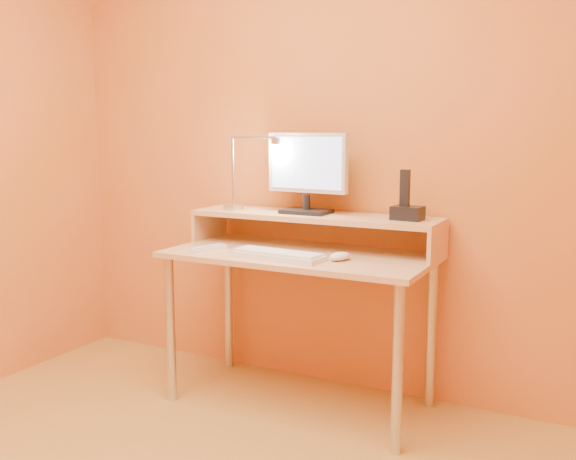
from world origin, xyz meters
The scene contains 25 objects.
wall_back centered at (0.00, 1.50, 1.25)m, with size 3.00×0.04×2.50m, color #D47643.
desk_leg_fl centered at (-0.55, 0.93, 0.35)m, with size 0.04×0.04×0.69m, color silver.
desk_leg_fr centered at (0.55, 0.93, 0.35)m, with size 0.04×0.04×0.69m, color silver.
desk_leg_bl centered at (-0.55, 1.43, 0.35)m, with size 0.04×0.04×0.69m, color silver.
desk_leg_br centered at (0.55, 1.43, 0.35)m, with size 0.04×0.04×0.69m, color silver.
desk_lower centered at (0.00, 1.18, 0.71)m, with size 1.20×0.60×0.03m, color tan.
shelf_riser_left centered at (-0.59, 1.33, 0.79)m, with size 0.02×0.30×0.14m, color tan.
shelf_riser_right centered at (0.59, 1.33, 0.79)m, with size 0.02×0.30×0.14m, color tan.
desk_shelf centered at (0.00, 1.33, 0.87)m, with size 1.20×0.30×0.03m, color tan.
monitor_foot centered at (-0.04, 1.33, 0.89)m, with size 0.22×0.16×0.02m, color black.
monitor_neck centered at (-0.04, 1.33, 0.93)m, with size 0.04×0.04×0.07m, color black.
monitor_panel centered at (-0.04, 1.34, 1.12)m, with size 0.41×0.04×0.28m, color silver.
monitor_back centered at (-0.04, 1.36, 1.12)m, with size 0.37×0.01×0.24m, color black.
monitor_screen centered at (-0.04, 1.32, 1.12)m, with size 0.37×0.00×0.24m, color #A4BCF6.
lamp_base centered at (-0.43, 1.30, 0.89)m, with size 0.10×0.10×0.03m, color silver.
lamp_post centered at (-0.43, 1.30, 1.07)m, with size 0.01×0.01×0.33m, color silver.
lamp_arm centered at (-0.31, 1.30, 1.24)m, with size 0.01×0.01×0.24m, color silver.
lamp_head centered at (-0.19, 1.30, 1.22)m, with size 0.04×0.04×0.03m, color silver.
lamp_bulb centered at (-0.19, 1.30, 1.20)m, with size 0.03×0.03×0.00m, color #FFEAC6.
phone_dock centered at (0.45, 1.33, 0.91)m, with size 0.13×0.10×0.06m, color black.
phone_handset centered at (0.44, 1.33, 1.02)m, with size 0.04×0.03×0.16m, color black.
phone_led centered at (0.50, 1.28, 0.91)m, with size 0.01×0.00×0.04m, color #2855FE.
keyboard centered at (-0.03, 1.02, 0.73)m, with size 0.42×0.13×0.02m, color silver.
mouse centered at (0.23, 1.10, 0.74)m, with size 0.06×0.11×0.04m, color white.
remote_control centered at (-0.39, 1.03, 0.73)m, with size 0.05×0.18×0.02m, color silver.
Camera 1 is at (1.26, -1.37, 1.26)m, focal length 39.78 mm.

